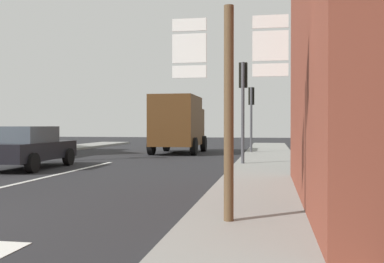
# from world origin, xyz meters

# --- Properties ---
(ground_plane) EXTENTS (80.00, 80.00, 0.00)m
(ground_plane) POSITION_xyz_m (0.00, 10.00, 0.00)
(ground_plane) COLOR #232326
(sidewalk_right) EXTENTS (2.37, 44.00, 0.14)m
(sidewalk_right) POSITION_xyz_m (6.30, 8.00, 0.07)
(sidewalk_right) COLOR gray
(sidewalk_right) RESTS_ON ground
(lane_centre_stripe) EXTENTS (0.16, 12.00, 0.01)m
(lane_centre_stripe) POSITION_xyz_m (0.00, 6.00, 0.01)
(lane_centre_stripe) COLOR silver
(lane_centre_stripe) RESTS_ON ground
(sedan_far) EXTENTS (2.08, 4.26, 1.47)m
(sedan_far) POSITION_xyz_m (-1.91, 8.97, 0.76)
(sedan_far) COLOR black
(sedan_far) RESTS_ON ground
(delivery_truck) EXTENTS (2.51, 5.01, 3.05)m
(delivery_truck) POSITION_xyz_m (1.50, 18.17, 1.65)
(delivery_truck) COLOR #4C2D14
(delivery_truck) RESTS_ON ground
(route_sign_post) EXTENTS (1.66, 0.14, 3.20)m
(route_sign_post) POSITION_xyz_m (5.81, 1.24, 1.91)
(route_sign_post) COLOR brown
(route_sign_post) RESTS_ON ground
(traffic_light_near_right) EXTENTS (0.30, 0.49, 3.77)m
(traffic_light_near_right) POSITION_xyz_m (5.41, 10.99, 2.79)
(traffic_light_near_right) COLOR #47474C
(traffic_light_near_right) RESTS_ON ground
(traffic_light_far_right) EXTENTS (0.30, 0.49, 3.48)m
(traffic_light_far_right) POSITION_xyz_m (5.41, 17.98, 2.58)
(traffic_light_far_right) COLOR #47474C
(traffic_light_far_right) RESTS_ON ground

